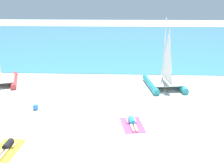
% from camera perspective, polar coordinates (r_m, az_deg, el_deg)
% --- Properties ---
extents(ground_plane, '(120.00, 120.00, 0.00)m').
position_cam_1_polar(ground_plane, '(21.82, 0.58, 0.95)').
color(ground_plane, white).
extents(ocean_water, '(120.00, 40.00, 0.05)m').
position_cam_1_polar(ocean_water, '(42.83, 1.65, 9.53)').
color(ocean_water, teal).
rests_on(ocean_water, ground).
extents(sailboat_red, '(3.53, 4.34, 4.89)m').
position_cam_1_polar(sailboat_red, '(22.17, -22.93, 1.73)').
color(sailboat_red, '#CC3838').
rests_on(sailboat_red, ground).
extents(sailboat_teal, '(3.03, 4.23, 5.11)m').
position_cam_1_polar(sailboat_teal, '(20.19, 11.27, 1.42)').
color(sailboat_teal, teal).
rests_on(sailboat_teal, ground).
extents(towel_left, '(1.19, 1.95, 0.01)m').
position_cam_1_polar(towel_left, '(13.00, -21.78, -13.05)').
color(towel_left, yellow).
rests_on(towel_left, ground).
extents(sunbather_left, '(0.56, 1.56, 0.30)m').
position_cam_1_polar(sunbather_left, '(12.99, -21.72, -12.43)').
color(sunbather_left, black).
rests_on(sunbather_left, towel_left).
extents(towel_middle, '(1.40, 2.06, 0.01)m').
position_cam_1_polar(towel_middle, '(14.27, 4.41, -8.79)').
color(towel_middle, '#D84C99').
rests_on(towel_middle, ground).
extents(sunbather_middle, '(0.66, 1.57, 0.30)m').
position_cam_1_polar(sunbather_middle, '(14.27, 4.37, -8.22)').
color(sunbather_middle, '#268CCC').
rests_on(sunbather_middle, towel_middle).
extents(beach_ball, '(0.35, 0.35, 0.35)m').
position_cam_1_polar(beach_ball, '(16.65, -16.13, -4.76)').
color(beach_ball, '#337FE5').
rests_on(beach_ball, ground).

